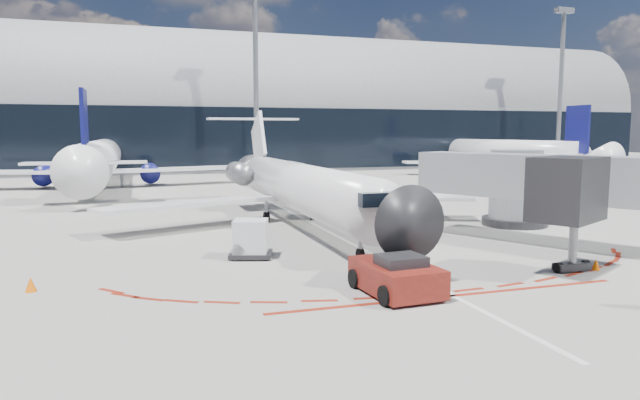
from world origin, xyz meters
name	(u,v)px	position (x,y,z in m)	size (l,w,h in m)	color
ground	(343,240)	(0.00, 0.00, 0.00)	(260.00, 260.00, 0.00)	slate
apron_centerline	(332,233)	(0.00, 2.00, 0.01)	(0.25, 40.00, 0.01)	silver
apron_stop_bar	(453,296)	(0.00, -11.50, 0.01)	(14.00, 0.25, 0.01)	maroon
terminal_building	(205,116)	(0.00, 64.97, 8.52)	(150.00, 24.15, 24.00)	#999C9E
jet_bridge	(530,185)	(9.79, -3.01, 3.01)	(10.03, 15.20, 4.90)	gray
light_mast_centre	(256,83)	(5.00, 48.00, 12.50)	(0.70, 0.70, 25.00)	gray
light_mast_east	(560,91)	(55.00, 48.00, 12.50)	(0.70, 0.70, 25.00)	gray
regional_jet	(296,185)	(-1.11, 5.88, 2.56)	(24.80, 30.59, 7.66)	white
pushback_tug	(396,276)	(-1.82, -10.59, 0.66)	(2.66, 5.82, 1.50)	#58140C
uld_container	(251,239)	(-5.75, -3.00, 0.90)	(2.34, 2.15, 1.82)	black
safety_cone_left	(31,284)	(-14.65, -6.21, 0.29)	(0.41, 0.41, 0.57)	#FF6805
safety_cone_right	(596,264)	(7.91, -9.95, 0.25)	(0.36, 0.36, 0.50)	#FF6805
bg_airliner_1	(97,133)	(-14.70, 37.01, 5.88)	(36.33, 38.47, 11.76)	white
bg_airliner_2	(501,134)	(39.62, 41.73, 5.69)	(35.15, 37.21, 11.37)	white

